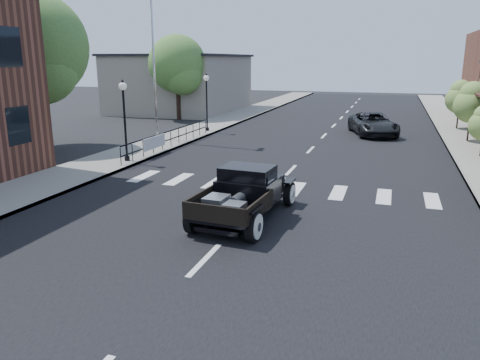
% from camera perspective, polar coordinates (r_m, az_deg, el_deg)
% --- Properties ---
extents(ground, '(120.00, 120.00, 0.00)m').
position_cam_1_polar(ground, '(14.17, 0.29, -5.05)').
color(ground, black).
rests_on(ground, ground).
extents(road, '(14.00, 80.00, 0.02)m').
position_cam_1_polar(road, '(28.41, 9.62, 4.70)').
color(road, black).
rests_on(road, ground).
extents(road_markings, '(12.00, 60.00, 0.06)m').
position_cam_1_polar(road_markings, '(23.56, 7.76, 2.75)').
color(road_markings, silver).
rests_on(road_markings, ground).
extents(sidewalk_left, '(3.00, 80.00, 0.15)m').
position_cam_1_polar(sidewalk_left, '(30.80, -6.27, 5.69)').
color(sidewalk_left, gray).
rests_on(sidewalk_left, ground).
extents(sidewalk_right, '(3.00, 80.00, 0.15)m').
position_cam_1_polar(sidewalk_right, '(28.45, 26.81, 3.49)').
color(sidewalk_right, gray).
rests_on(sidewalk_right, ground).
extents(low_building_left, '(10.00, 12.00, 5.00)m').
position_cam_1_polar(low_building_left, '(45.02, -7.15, 11.53)').
color(low_building_left, gray).
rests_on(low_building_left, ground).
extents(railing, '(0.08, 10.00, 1.00)m').
position_cam_1_polar(railing, '(25.74, -8.44, 5.19)').
color(railing, black).
rests_on(railing, sidewalk_left).
extents(banner, '(0.04, 2.20, 0.60)m').
position_cam_1_polar(banner, '(23.99, -10.37, 3.95)').
color(banner, silver).
rests_on(banner, sidewalk_left).
extents(lamp_post_b, '(0.36, 0.36, 3.72)m').
position_cam_1_polar(lamp_post_b, '(22.23, -13.87, 7.02)').
color(lamp_post_b, black).
rests_on(lamp_post_b, sidewalk_left).
extents(lamp_post_c, '(0.36, 0.36, 3.72)m').
position_cam_1_polar(lamp_post_c, '(31.12, -4.07, 9.42)').
color(lamp_post_c, black).
rests_on(lamp_post_c, sidewalk_left).
extents(flagpole, '(0.12, 0.12, 12.55)m').
position_cam_1_polar(flagpole, '(28.11, -10.64, 17.69)').
color(flagpole, silver).
rests_on(flagpole, sidewalk_left).
extents(big_tree_near, '(5.57, 5.57, 8.19)m').
position_cam_1_polar(big_tree_near, '(27.51, -23.55, 11.97)').
color(big_tree_near, '#487231').
rests_on(big_tree_near, ground).
extents(big_tree_far, '(4.55, 4.55, 6.69)m').
position_cam_1_polar(big_tree_far, '(38.50, -7.60, 12.29)').
color(big_tree_far, '#487231').
rests_on(big_tree_far, ground).
extents(small_tree_d, '(1.96, 1.96, 3.27)m').
position_cam_1_polar(small_tree_d, '(30.12, 26.29, 7.38)').
color(small_tree_d, olive).
rests_on(small_tree_d, sidewalk_right).
extents(small_tree_e, '(1.90, 1.90, 3.16)m').
position_cam_1_polar(small_tree_e, '(35.36, 25.16, 8.25)').
color(small_tree_e, olive).
rests_on(small_tree_e, sidewalk_right).
extents(hotrod_pickup, '(2.54, 4.89, 1.65)m').
position_cam_1_polar(hotrod_pickup, '(14.12, 0.61, -1.62)').
color(hotrod_pickup, black).
rests_on(hotrod_pickup, ground).
extents(second_car, '(3.75, 5.62, 1.43)m').
position_cam_1_polar(second_car, '(31.40, 15.93, 6.57)').
color(second_car, black).
rests_on(second_car, ground).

